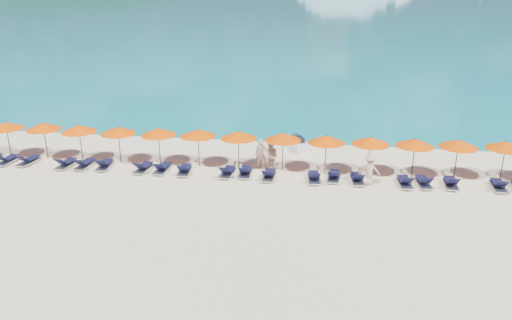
# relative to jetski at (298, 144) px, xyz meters

# --- Properties ---
(ground) EXTENTS (1400.00, 1400.00, 0.00)m
(ground) POSITION_rel_jetski_xyz_m (-1.88, -8.84, -0.34)
(ground) COLOR beige
(headland_main) EXTENTS (374.00, 242.00, 126.50)m
(headland_main) POSITION_rel_jetski_xyz_m (-301.88, 531.16, -38.34)
(headland_main) COLOR black
(headland_main) RESTS_ON ground
(headland_small) EXTENTS (162.00, 126.00, 85.50)m
(headland_small) POSITION_rel_jetski_xyz_m (-151.88, 551.16, -35.34)
(headland_small) COLOR black
(headland_small) RESTS_ON ground
(jetski) EXTENTS (1.73, 2.48, 0.83)m
(jetski) POSITION_rel_jetski_xyz_m (0.00, 0.00, 0.00)
(jetski) COLOR #D9DAFD
(jetski) RESTS_ON ground
(beachgoer_a) EXTENTS (0.69, 0.48, 1.80)m
(beachgoer_a) POSITION_rel_jetski_xyz_m (-1.85, -4.04, 0.56)
(beachgoer_a) COLOR tan
(beachgoer_a) RESTS_ON ground
(beachgoer_b) EXTENTS (1.00, 0.87, 1.79)m
(beachgoer_b) POSITION_rel_jetski_xyz_m (-1.25, -4.29, 0.55)
(beachgoer_b) COLOR tan
(beachgoer_b) RESTS_ON ground
(beachgoer_c) EXTENTS (1.16, 0.64, 1.72)m
(beachgoer_c) POSITION_rel_jetski_xyz_m (4.12, -5.58, 0.52)
(beachgoer_c) COLOR tan
(beachgoer_c) RESTS_ON ground
(umbrella_0) EXTENTS (2.10, 2.10, 2.28)m
(umbrella_0) POSITION_rel_jetski_xyz_m (-17.36, -4.17, 1.68)
(umbrella_0) COLOR black
(umbrella_0) RESTS_ON ground
(umbrella_1) EXTENTS (2.10, 2.10, 2.28)m
(umbrella_1) POSITION_rel_jetski_xyz_m (-15.05, -3.99, 1.68)
(umbrella_1) COLOR black
(umbrella_1) RESTS_ON ground
(umbrella_2) EXTENTS (2.10, 2.10, 2.28)m
(umbrella_2) POSITION_rel_jetski_xyz_m (-12.69, -4.15, 1.68)
(umbrella_2) COLOR black
(umbrella_2) RESTS_ON ground
(umbrella_3) EXTENTS (2.10, 2.10, 2.28)m
(umbrella_3) POSITION_rel_jetski_xyz_m (-10.26, -4.18, 1.68)
(umbrella_3) COLOR black
(umbrella_3) RESTS_ON ground
(umbrella_4) EXTENTS (2.10, 2.10, 2.28)m
(umbrella_4) POSITION_rel_jetski_xyz_m (-7.83, -4.13, 1.68)
(umbrella_4) COLOR black
(umbrella_4) RESTS_ON ground
(umbrella_5) EXTENTS (2.10, 2.10, 2.28)m
(umbrella_5) POSITION_rel_jetski_xyz_m (-5.51, -4.00, 1.68)
(umbrella_5) COLOR black
(umbrella_5) RESTS_ON ground
(umbrella_6) EXTENTS (2.10, 2.10, 2.28)m
(umbrella_6) POSITION_rel_jetski_xyz_m (-3.14, -4.07, 1.68)
(umbrella_6) COLOR black
(umbrella_6) RESTS_ON ground
(umbrella_7) EXTENTS (2.10, 2.10, 2.28)m
(umbrella_7) POSITION_rel_jetski_xyz_m (-0.61, -4.05, 1.68)
(umbrella_7) COLOR black
(umbrella_7) RESTS_ON ground
(umbrella_8) EXTENTS (2.10, 2.10, 2.28)m
(umbrella_8) POSITION_rel_jetski_xyz_m (1.80, -4.18, 1.68)
(umbrella_8) COLOR black
(umbrella_8) RESTS_ON ground
(umbrella_9) EXTENTS (2.10, 2.10, 2.28)m
(umbrella_9) POSITION_rel_jetski_xyz_m (4.20, -4.12, 1.68)
(umbrella_9) COLOR black
(umbrella_9) RESTS_ON ground
(umbrella_10) EXTENTS (2.10, 2.10, 2.28)m
(umbrella_10) POSITION_rel_jetski_xyz_m (6.54, -4.12, 1.68)
(umbrella_10) COLOR black
(umbrella_10) RESTS_ON ground
(umbrella_11) EXTENTS (2.10, 2.10, 2.28)m
(umbrella_11) POSITION_rel_jetski_xyz_m (8.81, -3.96, 1.68)
(umbrella_11) COLOR black
(umbrella_11) RESTS_ON ground
(umbrella_12) EXTENTS (2.10, 2.10, 2.28)m
(umbrella_12) POSITION_rel_jetski_xyz_m (11.23, -3.90, 1.68)
(umbrella_12) COLOR black
(umbrella_12) RESTS_ON ground
(lounger_1) EXTENTS (0.71, 1.73, 0.66)m
(lounger_1) POSITION_rel_jetski_xyz_m (-16.88, -5.26, -0.11)
(lounger_1) COLOR silver
(lounger_1) RESTS_ON ground
(lounger_2) EXTENTS (0.79, 1.75, 0.66)m
(lounger_2) POSITION_rel_jetski_xyz_m (-15.57, -5.18, -0.11)
(lounger_2) COLOR silver
(lounger_2) RESTS_ON ground
(lounger_3) EXTENTS (0.73, 1.74, 0.66)m
(lounger_3) POSITION_rel_jetski_xyz_m (-13.11, -5.34, -0.11)
(lounger_3) COLOR silver
(lounger_3) RESTS_ON ground
(lounger_4) EXTENTS (0.69, 1.72, 0.66)m
(lounger_4) POSITION_rel_jetski_xyz_m (-12.01, -5.27, -0.11)
(lounger_4) COLOR silver
(lounger_4) RESTS_ON ground
(lounger_5) EXTENTS (0.78, 1.75, 0.66)m
(lounger_5) POSITION_rel_jetski_xyz_m (-10.81, -5.21, -0.11)
(lounger_5) COLOR silver
(lounger_5) RESTS_ON ground
(lounger_6) EXTENTS (0.77, 1.75, 0.66)m
(lounger_6) POSITION_rel_jetski_xyz_m (-8.43, -5.33, -0.11)
(lounger_6) COLOR silver
(lounger_6) RESTS_ON ground
(lounger_7) EXTENTS (0.67, 1.72, 0.66)m
(lounger_7) POSITION_rel_jetski_xyz_m (-7.33, -5.27, -0.11)
(lounger_7) COLOR silver
(lounger_7) RESTS_ON ground
(lounger_8) EXTENTS (0.79, 1.76, 0.66)m
(lounger_8) POSITION_rel_jetski_xyz_m (-6.02, -5.34, -0.11)
(lounger_8) COLOR silver
(lounger_8) RESTS_ON ground
(lounger_9) EXTENTS (0.75, 1.74, 0.66)m
(lounger_9) POSITION_rel_jetski_xyz_m (-3.56, -5.31, -0.11)
(lounger_9) COLOR silver
(lounger_9) RESTS_ON ground
(lounger_10) EXTENTS (0.66, 1.71, 0.66)m
(lounger_10) POSITION_rel_jetski_xyz_m (-2.59, -5.16, -0.11)
(lounger_10) COLOR silver
(lounger_10) RESTS_ON ground
(lounger_11) EXTENTS (0.68, 1.72, 0.66)m
(lounger_11) POSITION_rel_jetski_xyz_m (-1.23, -5.45, -0.11)
(lounger_11) COLOR silver
(lounger_11) RESTS_ON ground
(lounger_12) EXTENTS (0.78, 1.75, 0.66)m
(lounger_12) POSITION_rel_jetski_xyz_m (1.24, -5.44, -0.11)
(lounger_12) COLOR silver
(lounger_12) RESTS_ON ground
(lounger_13) EXTENTS (0.79, 1.75, 0.66)m
(lounger_13) POSITION_rel_jetski_xyz_m (2.30, -5.12, -0.11)
(lounger_13) COLOR silver
(lounger_13) RESTS_ON ground
(lounger_14) EXTENTS (0.79, 1.75, 0.66)m
(lounger_14) POSITION_rel_jetski_xyz_m (3.54, -5.30, -0.11)
(lounger_14) COLOR silver
(lounger_14) RESTS_ON ground
(lounger_15) EXTENTS (0.75, 1.74, 0.66)m
(lounger_15) POSITION_rel_jetski_xyz_m (6.01, -5.40, -0.11)
(lounger_15) COLOR silver
(lounger_15) RESTS_ON ground
(lounger_16) EXTENTS (0.77, 1.75, 0.66)m
(lounger_16) POSITION_rel_jetski_xyz_m (6.99, -5.28, -0.11)
(lounger_16) COLOR silver
(lounger_16) RESTS_ON ground
(lounger_17) EXTENTS (0.71, 1.73, 0.66)m
(lounger_17) POSITION_rel_jetski_xyz_m (8.38, -5.21, -0.11)
(lounger_17) COLOR silver
(lounger_17) RESTS_ON ground
(lounger_18) EXTENTS (0.71, 1.73, 0.66)m
(lounger_18) POSITION_rel_jetski_xyz_m (10.78, -5.18, -0.11)
(lounger_18) COLOR silver
(lounger_18) RESTS_ON ground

